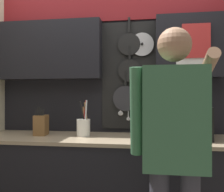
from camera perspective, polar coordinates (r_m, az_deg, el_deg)
name	(u,v)px	position (r m, az deg, el deg)	size (l,w,h in m)	color
base_cabinet_counter	(101,187)	(2.43, -2.50, -19.99)	(2.30, 0.66, 0.90)	black
back_wall_unit	(105,75)	(2.59, -1.54, 4.85)	(2.87, 0.23, 2.55)	black
microwave	(181,122)	(2.29, 15.44, -5.86)	(0.48, 0.35, 0.28)	black
knife_block	(41,125)	(2.50, -15.90, -6.34)	(0.13, 0.16, 0.27)	brown
utensil_crock	(84,126)	(2.36, -6.53, -6.94)	(0.13, 0.13, 0.34)	white
person	(174,140)	(1.58, 14.06, -9.72)	(0.54, 0.64, 1.69)	#383842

